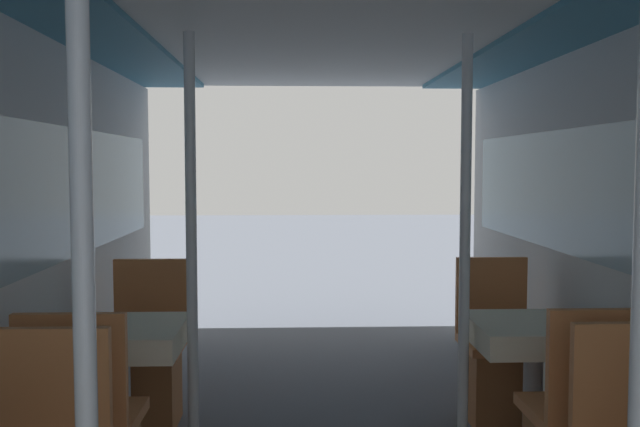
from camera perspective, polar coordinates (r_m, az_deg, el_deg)
name	(u,v)px	position (r m, az deg, el deg)	size (l,w,h in m)	color
support_pole_left_0	(85,349)	(1.78, -18.28, -10.22)	(0.05, 0.05, 2.11)	silver
dining_table_left_1	(120,346)	(3.63, -15.73, -10.20)	(0.61, 0.61, 0.71)	#4C4C51
chair_left_far_1	(146,374)	(4.27, -13.75, -12.34)	(0.42, 0.42, 0.93)	#9C5B31
support_pole_left_1	(192,254)	(3.48, -10.24, -3.21)	(0.05, 0.05, 2.11)	silver
dining_table_right_1	(534,342)	(3.73, 16.74, -9.85)	(0.61, 0.61, 0.71)	#4C4C51
chair_right_far_1	(498,370)	(4.35, 14.07, -12.03)	(0.42, 0.42, 0.93)	#9C5B31
support_pole_right_1	(465,253)	(3.55, 11.51, -3.09)	(0.05, 0.05, 2.11)	silver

